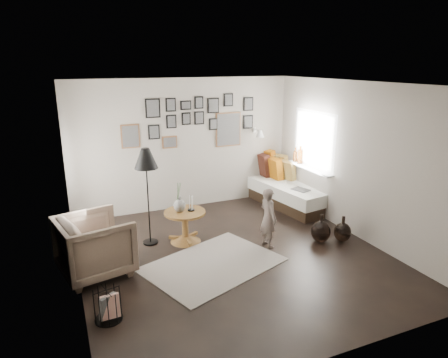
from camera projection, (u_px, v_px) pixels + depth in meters
name	position (u px, v px, depth m)	size (l,w,h in m)	color
ground	(234.00, 256.00, 6.18)	(4.80, 4.80, 0.00)	black
wall_back	(184.00, 145.00, 7.93)	(4.50, 4.50, 0.00)	#9D958A
wall_front	(342.00, 240.00, 3.70)	(4.50, 4.50, 0.00)	#9D958A
wall_left	(70.00, 195.00, 4.97)	(4.80, 4.80, 0.00)	#9D958A
wall_right	(357.00, 161.00, 6.66)	(4.80, 4.80, 0.00)	#9D958A
ceiling	(235.00, 84.00, 5.45)	(4.80, 4.80, 0.00)	white
door_left	(69.00, 187.00, 6.10)	(0.00, 2.14, 2.14)	white
window_right	(306.00, 164.00, 7.92)	(0.15, 1.32, 1.30)	white
gallery_wall	(198.00, 122.00, 7.90)	(2.74, 0.03, 1.08)	brown
wall_sconce	(260.00, 134.00, 8.23)	(0.18, 0.36, 0.16)	white
rug	(213.00, 264.00, 5.91)	(1.91, 1.34, 0.01)	silver
pedestal_table	(185.00, 228.00, 6.61)	(0.68, 0.68, 0.54)	brown
vase	(179.00, 203.00, 6.47)	(0.19, 0.19, 0.49)	black
candles	(191.00, 203.00, 6.53)	(0.12, 0.12, 0.25)	black
daybed	(285.00, 188.00, 8.43)	(1.23, 2.26, 1.05)	black
magazine_on_daybed	(301.00, 190.00, 7.79)	(0.24, 0.32, 0.02)	black
armchair	(95.00, 246.00, 5.56)	(0.91, 0.94, 0.85)	#705C4B
armchair_cushion	(94.00, 241.00, 5.59)	(0.39, 0.39, 0.10)	white
floor_lamp	(146.00, 162.00, 6.23)	(0.37, 0.37, 1.60)	black
magazine_basket	(108.00, 305.00, 4.61)	(0.37, 0.37, 0.38)	black
demijohn_large	(321.00, 231.00, 6.61)	(0.32, 0.32, 0.48)	black
demijohn_small	(342.00, 232.00, 6.64)	(0.28, 0.28, 0.44)	black
child	(268.00, 218.00, 6.38)	(0.36, 0.23, 0.98)	#675851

